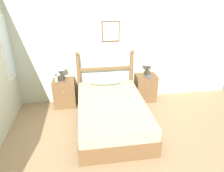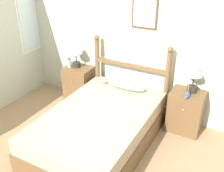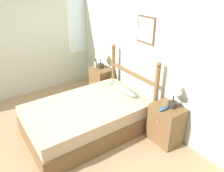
# 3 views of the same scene
# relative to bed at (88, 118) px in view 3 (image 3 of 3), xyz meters

# --- Properties ---
(ground_plane) EXTENTS (16.00, 16.00, 0.00)m
(ground_plane) POSITION_rel_bed_xyz_m (0.08, -0.57, -0.26)
(ground_plane) COLOR #9E7F5B
(wall_back) EXTENTS (6.40, 0.08, 2.55)m
(wall_back) POSITION_rel_bed_xyz_m (0.08, 1.16, 1.01)
(wall_back) COLOR beige
(wall_back) RESTS_ON ground_plane
(wall_left) EXTENTS (0.08, 6.40, 2.55)m
(wall_left) POSITION_rel_bed_xyz_m (-2.05, -0.54, 1.01)
(wall_left) COLOR beige
(wall_left) RESTS_ON ground_plane
(bed) EXTENTS (1.32, 2.06, 0.53)m
(bed) POSITION_rel_bed_xyz_m (0.00, 0.00, 0.00)
(bed) COLOR brown
(bed) RESTS_ON ground_plane
(headboard) EXTENTS (1.33, 0.09, 1.28)m
(headboard) POSITION_rel_bed_xyz_m (-0.00, 0.99, 0.43)
(headboard) COLOR brown
(headboard) RESTS_ON ground_plane
(nightstand_left) EXTENTS (0.49, 0.41, 0.66)m
(nightstand_left) POSITION_rel_bed_xyz_m (-0.97, 0.91, 0.07)
(nightstand_left) COLOR brown
(nightstand_left) RESTS_ON ground_plane
(nightstand_right) EXTENTS (0.49, 0.41, 0.66)m
(nightstand_right) POSITION_rel_bed_xyz_m (0.97, 0.91, 0.07)
(nightstand_right) COLOR brown
(nightstand_right) RESTS_ON ground_plane
(table_lamp_left) EXTENTS (0.23, 0.23, 0.43)m
(table_lamp_left) POSITION_rel_bed_xyz_m (-1.01, 0.92, 0.69)
(table_lamp_left) COLOR #2D2823
(table_lamp_left) RESTS_ON nightstand_left
(table_lamp_right) EXTENTS (0.23, 0.23, 0.43)m
(table_lamp_right) POSITION_rel_bed_xyz_m (1.01, 0.96, 0.69)
(table_lamp_right) COLOR #2D2823
(table_lamp_right) RESTS_ON nightstand_right
(bottle) EXTENTS (0.07, 0.07, 0.18)m
(bottle) POSITION_rel_bed_xyz_m (-1.11, 0.85, 0.47)
(bottle) COLOR #99C699
(bottle) RESTS_ON nightstand_left
(model_boat) EXTENTS (0.07, 0.21, 0.18)m
(model_boat) POSITION_rel_bed_xyz_m (0.99, 0.79, 0.42)
(model_boat) COLOR #335684
(model_boat) RESTS_ON nightstand_right
(fish_pillow) EXTENTS (0.71, 0.15, 0.12)m
(fish_pillow) POSITION_rel_bed_xyz_m (0.00, 0.78, 0.33)
(fish_pillow) COLOR gray
(fish_pillow) RESTS_ON bed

